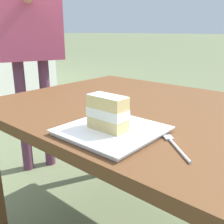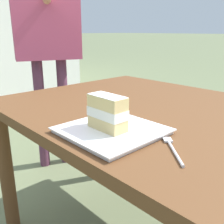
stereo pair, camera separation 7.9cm
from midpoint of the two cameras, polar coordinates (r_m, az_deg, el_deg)
The scene contains 5 objects.
patio_table at distance 1.16m, azimuth 3.34°, elevation -3.18°, with size 1.18×0.98×0.72m.
dessert_plate at distance 0.81m, azimuth -2.80°, elevation -4.15°, with size 0.28×0.28×0.02m.
cake_slice at distance 0.79m, azimuth -3.83°, elevation -0.20°, with size 0.13×0.07×0.11m.
dessert_fork at distance 0.73m, azimuth 10.68°, elevation -7.32°, with size 0.14×0.12×0.01m.
diner_person at distance 1.95m, azimuth -19.34°, elevation 18.54°, with size 0.63×0.49×1.65m.
Camera 1 is at (0.63, -0.89, 1.03)m, focal length 41.85 mm.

